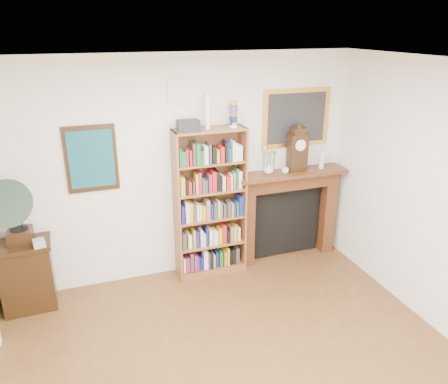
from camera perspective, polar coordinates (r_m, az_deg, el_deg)
name	(u,v)px	position (r m, az deg, el deg)	size (l,w,h in m)	color
room	(263,270)	(3.27, 5.17, -10.10)	(4.51, 5.01, 2.81)	#59311A
teal_poster	(91,159)	(5.22, -16.94, 4.16)	(0.58, 0.04, 0.78)	black
small_picture	(179,92)	(5.21, -5.93, 12.82)	(0.26, 0.04, 0.30)	white
gilt_painting	(296,118)	(5.82, 9.42, 9.53)	(0.95, 0.04, 0.75)	gold
bookshelf	(210,196)	(5.46, -1.82, -0.49)	(0.89, 0.32, 2.22)	brown
side_cabinet	(27,275)	(5.54, -24.32, -9.90)	(0.60, 0.44, 0.82)	black
fireplace	(287,206)	(6.05, 8.27, -1.80)	(1.51, 0.36, 1.27)	#452010
gramophone	(13,208)	(5.08, -25.86, -1.93)	(0.54, 0.66, 0.82)	black
cd_stack	(39,243)	(5.18, -23.01, -6.16)	(0.12, 0.12, 0.08)	silver
mantel_clock	(298,150)	(5.79, 9.60, 5.40)	(0.25, 0.15, 0.57)	black
flower_vase	(268,169)	(5.68, 5.83, 3.07)	(0.13, 0.13, 0.14)	silver
teacup	(285,171)	(5.73, 8.00, 2.79)	(0.09, 0.09, 0.07)	silver
bottle_left	(322,160)	(6.00, 12.65, 4.16)	(0.07, 0.07, 0.24)	silver
bottle_right	(321,160)	(6.05, 12.61, 4.11)	(0.06, 0.06, 0.20)	silver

